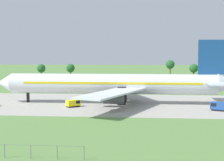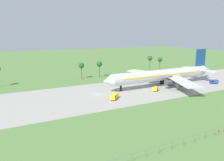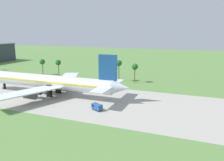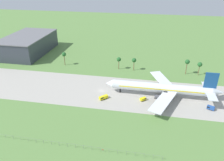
{
  "view_description": "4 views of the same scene",
  "coord_description": "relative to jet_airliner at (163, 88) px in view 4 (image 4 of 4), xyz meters",
  "views": [
    {
      "loc": [
        48.28,
        -103.54,
        15.93
      ],
      "look_at": [
        39.36,
        0.22,
        7.05
      ],
      "focal_mm": 55.0,
      "sensor_mm": 36.0,
      "label": 1
    },
    {
      "loc": [
        -40.56,
        -92.36,
        28.63
      ],
      "look_at": [
        7.93,
        0.22,
        6.05
      ],
      "focal_mm": 35.0,
      "sensor_mm": 36.0,
      "label": 2
    },
    {
      "loc": [
        101.76,
        -78.94,
        27.87
      ],
      "look_at": [
        70.79,
        0.22,
        9.07
      ],
      "focal_mm": 35.0,
      "sensor_mm": 36.0,
      "label": 3
    },
    {
      "loc": [
        30.81,
        -127.52,
        74.7
      ],
      "look_at": [
        6.4,
        5.0,
        6.0
      ],
      "focal_mm": 35.0,
      "sensor_mm": 36.0,
      "label": 4
    }
  ],
  "objects": [
    {
      "name": "baggage_tug",
      "position": [
        -12.14,
        -7.66,
        -4.89
      ],
      "size": [
        4.32,
        4.11,
        2.01
      ],
      "color": "black",
      "rests_on": "ground_plane"
    },
    {
      "name": "terminal_building",
      "position": [
        -129.65,
        62.04,
        2.76
      ],
      "size": [
        36.72,
        61.2,
        17.46
      ],
      "color": "#333842",
      "rests_on": "ground_plane"
    },
    {
      "name": "palm_tree_row",
      "position": [
        -18.58,
        38.3,
        3.17
      ],
      "size": [
        114.82,
        3.6,
        12.38
      ],
      "color": "brown",
      "rests_on": "ground_plane"
    },
    {
      "name": "taxiway_strip",
      "position": [
        -41.07,
        -0.22,
        -5.98
      ],
      "size": [
        320.0,
        44.0,
        0.02
      ],
      "color": "#A8A399",
      "rests_on": "ground_plane"
    },
    {
      "name": "no_stopping_sign",
      "position": [
        -27.83,
        -55.53,
        -4.94
      ],
      "size": [
        0.44,
        0.08,
        1.68
      ],
      "color": "gray",
      "rests_on": "ground_plane"
    },
    {
      "name": "fuel_truck",
      "position": [
        -37.56,
        -10.69,
        -4.75
      ],
      "size": [
        5.66,
        5.62,
        2.28
      ],
      "color": "black",
      "rests_on": "ground_plane"
    },
    {
      "name": "catering_van",
      "position": [
        27.87,
        -10.59,
        -4.72
      ],
      "size": [
        4.68,
        3.63,
        2.35
      ],
      "color": "black",
      "rests_on": "ground_plane"
    },
    {
      "name": "jet_airliner",
      "position": [
        0.0,
        0.0,
        0.0
      ],
      "size": [
        75.25,
        57.33,
        19.35
      ],
      "color": "silver",
      "rests_on": "ground_plane"
    },
    {
      "name": "perimeter_fence",
      "position": [
        -41.07,
        -55.22,
        -4.54
      ],
      "size": [
        80.1,
        0.1,
        2.1
      ],
      "color": "slate",
      "rests_on": "ground_plane"
    },
    {
      "name": "ground_plane",
      "position": [
        -41.07,
        -0.22,
        -5.99
      ],
      "size": [
        600.0,
        600.0,
        0.0
      ],
      "primitive_type": "plane",
      "color": "#5B8442"
    }
  ]
}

